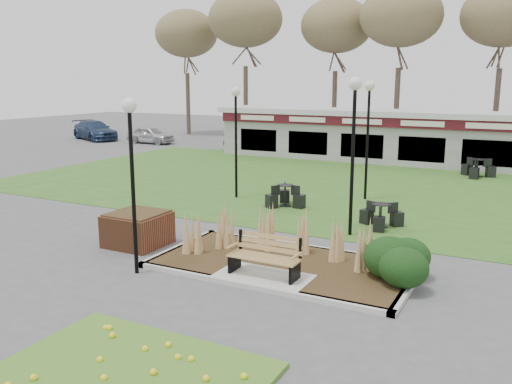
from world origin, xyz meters
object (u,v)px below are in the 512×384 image
at_px(lamp_post_near_right, 131,147).
at_px(lamp_post_mid_left, 368,114).
at_px(bistro_set_c, 285,199).
at_px(car_black, 260,139).
at_px(car_silver, 151,135).
at_px(car_blue, 95,130).
at_px(bistro_set_b, 477,171).
at_px(bistro_set_a, 381,219).
at_px(park_bench, 266,255).
at_px(lamp_post_far_left, 236,118).
at_px(brick_planter, 138,229).
at_px(food_pavilion, 427,138).
at_px(lamp_post_mid_right, 354,121).

relative_size(lamp_post_near_right, lamp_post_mid_left, 0.92).
distance_m(bistro_set_c, car_black, 15.98).
relative_size(car_silver, car_blue, 0.73).
distance_m(lamp_post_near_right, car_black, 23.27).
height_order(lamp_post_near_right, bistro_set_c, lamp_post_near_right).
bearing_deg(bistro_set_c, lamp_post_near_right, -92.02).
height_order(lamp_post_mid_left, bistro_set_b, lamp_post_mid_left).
relative_size(bistro_set_a, car_black, 0.31).
xyz_separation_m(park_bench, lamp_post_far_left, (-5.02, 7.47, 2.55)).
bearing_deg(lamp_post_near_right, brick_planter, 128.64).
bearing_deg(car_silver, lamp_post_mid_left, -119.31).
distance_m(brick_planter, lamp_post_near_right, 3.46).
xyz_separation_m(lamp_post_far_left, car_black, (-5.74, 13.28, -2.39)).
height_order(food_pavilion, car_silver, food_pavilion).
xyz_separation_m(bistro_set_b, car_blue, (-28.09, 4.00, 0.42)).
distance_m(bistro_set_a, car_blue, 30.32).
bearing_deg(brick_planter, bistro_set_b, 65.37).
bearing_deg(lamp_post_near_right, lamp_post_far_left, 103.58).
xyz_separation_m(car_silver, car_black, (8.98, 0.00, 0.13)).
height_order(car_black, car_blue, car_black).
height_order(food_pavilion, car_blue, food_pavilion).
relative_size(lamp_post_near_right, bistro_set_c, 2.82).
distance_m(brick_planter, car_blue, 28.82).
xyz_separation_m(lamp_post_mid_left, bistro_set_c, (-2.27, -2.53, -3.03)).
xyz_separation_m(food_pavilion, lamp_post_mid_left, (-0.41, -10.21, 1.83)).
height_order(bistro_set_b, bistro_set_c, bistro_set_b).
xyz_separation_m(lamp_post_far_left, car_blue, (-20.13, 13.28, -2.41)).
bearing_deg(park_bench, car_blue, 140.48).
distance_m(brick_planter, bistro_set_b, 17.60).
bearing_deg(lamp_post_far_left, lamp_post_mid_left, 23.80).
height_order(brick_planter, car_black, car_black).
bearing_deg(park_bench, lamp_post_mid_left, 92.46).
distance_m(lamp_post_far_left, bistro_set_b, 12.55).
relative_size(park_bench, car_blue, 0.34).
height_order(lamp_post_mid_right, car_blue, lamp_post_mid_right).
height_order(park_bench, bistro_set_c, park_bench).
bearing_deg(bistro_set_a, brick_planter, -138.23).
relative_size(park_bench, lamp_post_mid_left, 0.37).
distance_m(park_bench, car_black, 23.38).
distance_m(park_bench, bistro_set_b, 17.01).
height_order(bistro_set_c, car_black, car_black).
xyz_separation_m(brick_planter, food_pavilion, (4.40, 18.96, 1.00)).
height_order(food_pavilion, bistro_set_b, food_pavilion).
height_order(park_bench, lamp_post_mid_right, lamp_post_mid_right).
bearing_deg(bistro_set_a, car_black, 128.55).
bearing_deg(car_blue, bistro_set_a, -95.47).
bearing_deg(bistro_set_c, bistro_set_b, 60.13).
distance_m(brick_planter, car_silver, 25.21).
relative_size(food_pavilion, lamp_post_mid_left, 5.42).
relative_size(bistro_set_c, car_silver, 0.41).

